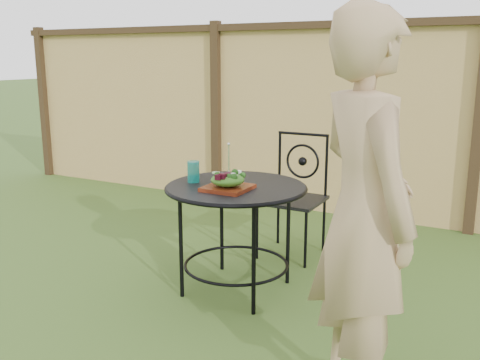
# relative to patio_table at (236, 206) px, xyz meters

# --- Properties ---
(ground) EXTENTS (60.00, 60.00, 0.00)m
(ground) POSITION_rel_patio_table_xyz_m (-0.04, -0.13, -0.59)
(ground) COLOR #2E4817
(ground) RESTS_ON ground
(fence) EXTENTS (8.00, 0.12, 1.90)m
(fence) POSITION_rel_patio_table_xyz_m (-0.04, 2.06, 0.36)
(fence) COLOR #F0CA77
(fence) RESTS_ON ground
(patio_table) EXTENTS (0.92, 0.92, 0.72)m
(patio_table) POSITION_rel_patio_table_xyz_m (0.00, 0.00, 0.00)
(patio_table) COLOR black
(patio_table) RESTS_ON ground
(patio_chair) EXTENTS (0.46, 0.46, 0.95)m
(patio_chair) POSITION_rel_patio_table_xyz_m (0.07, 0.83, -0.08)
(patio_chair) COLOR black
(patio_chair) RESTS_ON ground
(diner) EXTENTS (0.74, 0.75, 1.75)m
(diner) POSITION_rel_patio_table_xyz_m (1.04, -0.76, 0.29)
(diner) COLOR tan
(diner) RESTS_ON ground
(salad_plate) EXTENTS (0.27, 0.27, 0.02)m
(salad_plate) POSITION_rel_patio_table_xyz_m (0.01, -0.13, 0.15)
(salad_plate) COLOR #4F180B
(salad_plate) RESTS_ON patio_table
(salad) EXTENTS (0.21, 0.21, 0.08)m
(salad) POSITION_rel_patio_table_xyz_m (0.01, -0.13, 0.20)
(salad) COLOR #235614
(salad) RESTS_ON salad_plate
(fork) EXTENTS (0.01, 0.01, 0.18)m
(fork) POSITION_rel_patio_table_xyz_m (0.02, -0.13, 0.33)
(fork) COLOR silver
(fork) RESTS_ON salad
(drinking_glass) EXTENTS (0.08, 0.08, 0.14)m
(drinking_glass) POSITION_rel_patio_table_xyz_m (-0.29, -0.05, 0.21)
(drinking_glass) COLOR #0B837A
(drinking_glass) RESTS_ON patio_table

